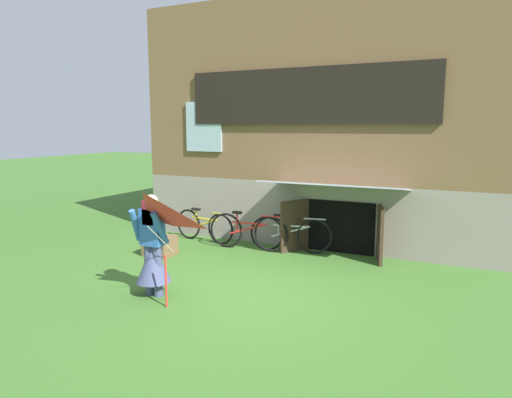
# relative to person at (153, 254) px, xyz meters

# --- Properties ---
(ground_plane) EXTENTS (60.00, 60.00, 0.00)m
(ground_plane) POSITION_rel_person_xyz_m (1.10, 0.56, -0.64)
(ground_plane) COLOR #3D6B28
(log_house) EXTENTS (7.77, 6.60, 5.18)m
(log_house) POSITION_rel_person_xyz_m (1.10, 6.30, 1.94)
(log_house) COLOR gray
(log_house) RESTS_ON ground_plane
(person) EXTENTS (0.61, 0.52, 1.54)m
(person) POSITION_rel_person_xyz_m (0.00, 0.00, 0.00)
(person) COLOR #474C75
(person) RESTS_ON ground_plane
(kite) EXTENTS (0.98, 0.97, 1.55)m
(kite) POSITION_rel_person_xyz_m (0.30, -0.53, 0.61)
(kite) COLOR red
(kite) RESTS_ON ground_plane
(bicycle_silver) EXTENTS (1.66, 0.35, 0.76)m
(bicycle_silver) POSITION_rel_person_xyz_m (0.96, 3.15, -0.27)
(bicycle_silver) COLOR black
(bicycle_silver) RESTS_ON ground_plane
(bicycle_red) EXTENTS (1.73, 0.17, 0.79)m
(bicycle_red) POSITION_rel_person_xyz_m (0.11, 2.95, -0.26)
(bicycle_red) COLOR black
(bicycle_red) RESTS_ON ground_plane
(bicycle_yellow) EXTENTS (1.59, 0.28, 0.73)m
(bicycle_yellow) POSITION_rel_person_xyz_m (-1.07, 3.13, -0.29)
(bicycle_yellow) COLOR black
(bicycle_yellow) RESTS_ON ground_plane
(wooden_crate) EXTENTS (0.56, 0.47, 0.38)m
(wooden_crate) POSITION_rel_person_xyz_m (-1.28, 1.82, -0.45)
(wooden_crate) COLOR brown
(wooden_crate) RESTS_ON ground_plane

